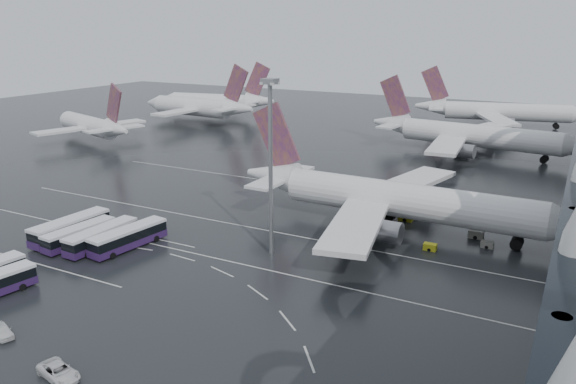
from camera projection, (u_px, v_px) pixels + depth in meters
The scene contains 24 objects.
ground at pixel (248, 259), 83.99m from camera, with size 420.00×420.00×0.00m, color black.
lane_marking_near at pixel (241, 264), 82.29m from camera, with size 120.00×0.25×0.01m, color beige.
lane_marking_mid at pixel (286, 234), 94.15m from camera, with size 120.00×0.25×0.01m, color beige.
lane_marking_far at pixel (349, 192), 117.86m from camera, with size 120.00×0.25×0.01m, color beige.
bus_bay_line_south at pixel (49, 267), 81.24m from camera, with size 28.00×0.25×0.01m, color beige.
bus_bay_line_north at pixel (128, 233), 94.79m from camera, with size 28.00×0.25×0.01m, color beige.
airliner_main at pixel (392, 200), 95.72m from camera, with size 59.89×52.69×20.34m.
airliner_gate_b at pixel (468, 135), 151.93m from camera, with size 58.51×52.22×20.31m.
airliner_gate_c at pixel (497, 112), 193.06m from camera, with size 57.25×51.95×20.51m.
jet_remote_west at pixel (92, 126), 167.84m from camera, with size 42.13×34.24×18.61m.
jet_remote_mid at pixel (199, 107), 200.97m from camera, with size 49.31×39.74×21.47m.
jet_remote_far at pixel (217, 102), 216.30m from camera, with size 48.19×38.97×20.98m.
bus_row_near_a at pixel (70, 228), 91.72m from camera, with size 4.04×14.12×3.43m.
bus_row_near_b at pixel (79, 234), 89.27m from camera, with size 3.90×12.60×3.05m.
bus_row_near_c at pixel (101, 237), 88.14m from camera, with size 3.44×13.13×3.21m.
bus_row_near_d at pixel (128, 237), 87.73m from camera, with size 4.68×13.69×3.30m.
van_curve_a at pixel (59, 372), 55.41m from camera, with size 2.41×5.22×1.45m, color silver.
van_curve_b at pixel (2, 331), 62.95m from camera, with size 1.62×4.03×1.37m, color silver.
floodlight_mast at pixel (270, 147), 81.34m from camera, with size 2.03×2.03×26.47m.
gse_cart_belly_a at pixel (430, 247), 87.25m from camera, with size 1.98×1.17×1.08m, color gold.
gse_cart_belly_b at pixel (476, 234), 92.26m from camera, with size 2.40×1.42×1.31m, color slate.
gse_cart_belly_c at pixel (365, 223), 97.69m from camera, with size 2.47×1.46×1.35m, color gold.
gse_cart_belly_d at pixel (487, 244), 88.26m from camera, with size 1.93×1.14×1.05m, color slate.
gse_cart_belly_e at pixel (406, 217), 100.50m from camera, with size 2.50×1.48×1.37m, color gold.
Camera 1 is at (41.68, -65.81, 33.51)m, focal length 35.00 mm.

